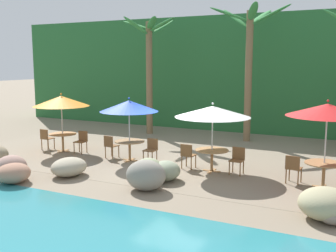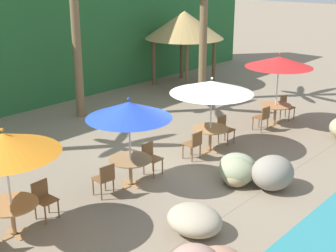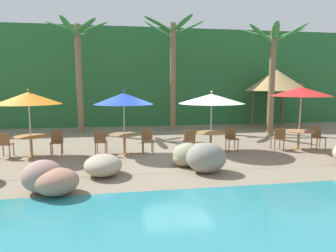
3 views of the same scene
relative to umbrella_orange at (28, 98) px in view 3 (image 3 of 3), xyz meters
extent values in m
plane|color=gray|center=(5.17, -0.23, -2.07)|extent=(120.00, 120.00, 0.00)
cube|color=gray|center=(5.17, -0.23, -2.06)|extent=(18.00, 5.20, 0.01)
cube|color=#286633|center=(5.17, 8.77, 0.93)|extent=(28.00, 2.40, 6.00)
ellipsoid|color=tan|center=(2.60, -2.75, -1.77)|extent=(1.05, 1.24, 0.59)
ellipsoid|color=tan|center=(1.26, -3.85, -1.69)|extent=(0.93, 1.01, 0.76)
ellipsoid|color=gray|center=(5.14, -2.09, -1.71)|extent=(0.87, 0.96, 0.71)
ellipsoid|color=tan|center=(1.61, -4.10, -1.76)|extent=(1.01, 1.01, 0.61)
ellipsoid|color=gray|center=(5.60, -1.83, -1.76)|extent=(0.91, 0.99, 0.61)
ellipsoid|color=#998962|center=(5.08, -2.18, -1.83)|extent=(0.78, 0.65, 0.48)
ellipsoid|color=gray|center=(5.53, -2.92, -1.63)|extent=(1.16, 1.03, 0.87)
cylinder|color=silver|center=(0.00, 0.00, -0.98)|extent=(0.04, 0.04, 2.17)
cone|color=orange|center=(0.00, 0.00, 0.00)|extent=(2.23, 2.23, 0.42)
sphere|color=orange|center=(0.00, 0.00, 0.29)|extent=(0.07, 0.07, 0.07)
cube|color=#A37547|center=(0.00, 0.00, -2.05)|extent=(0.60, 0.12, 0.03)
cube|color=#A37547|center=(0.00, 0.00, -2.05)|extent=(0.12, 0.60, 0.03)
cylinder|color=#A37547|center=(0.00, 0.00, -1.70)|extent=(0.09, 0.09, 0.71)
cylinder|color=#A37547|center=(0.00, 0.00, -1.34)|extent=(1.10, 1.10, 0.03)
cylinder|color=brown|center=(1.04, -0.12, -1.84)|extent=(0.04, 0.04, 0.45)
cylinder|color=brown|center=(0.68, -0.14, -1.84)|extent=(0.04, 0.04, 0.45)
cylinder|color=brown|center=(1.02, 0.24, -1.84)|extent=(0.04, 0.04, 0.45)
cylinder|color=brown|center=(0.66, 0.22, -1.84)|extent=(0.04, 0.04, 0.45)
cube|color=brown|center=(0.85, 0.05, -1.60)|extent=(0.44, 0.44, 0.03)
cube|color=brown|center=(0.84, 0.25, -1.41)|extent=(0.42, 0.06, 0.42)
cylinder|color=brown|center=(-1.02, 0.24, -1.84)|extent=(0.04, 0.04, 0.45)
cylinder|color=brown|center=(-0.66, 0.22, -1.84)|extent=(0.04, 0.04, 0.45)
cylinder|color=brown|center=(-0.68, -0.14, -1.84)|extent=(0.04, 0.04, 0.45)
cube|color=brown|center=(-0.85, 0.05, -1.60)|extent=(0.44, 0.44, 0.03)
cube|color=brown|center=(-0.86, -0.15, -1.41)|extent=(0.42, 0.06, 0.42)
cylinder|color=silver|center=(3.26, -0.13, -1.00)|extent=(0.04, 0.04, 2.13)
cone|color=blue|center=(3.26, -0.13, -0.03)|extent=(2.14, 2.14, 0.40)
sphere|color=blue|center=(3.26, -0.13, 0.25)|extent=(0.07, 0.07, 0.07)
cube|color=#A37547|center=(3.26, -0.13, -2.05)|extent=(0.60, 0.12, 0.03)
cube|color=#A37547|center=(3.26, -0.13, -2.05)|extent=(0.12, 0.60, 0.03)
cylinder|color=#A37547|center=(3.26, -0.13, -1.70)|extent=(0.09, 0.09, 0.71)
cylinder|color=#A37547|center=(3.26, -0.13, -1.34)|extent=(1.10, 1.10, 0.03)
cylinder|color=brown|center=(4.30, -0.29, -1.84)|extent=(0.04, 0.04, 0.45)
cylinder|color=brown|center=(3.94, -0.29, -1.84)|extent=(0.04, 0.04, 0.45)
cylinder|color=brown|center=(4.29, 0.07, -1.84)|extent=(0.04, 0.04, 0.45)
cylinder|color=brown|center=(3.93, 0.06, -1.84)|extent=(0.04, 0.04, 0.45)
cube|color=brown|center=(4.11, -0.11, -1.60)|extent=(0.43, 0.43, 0.03)
cube|color=brown|center=(4.11, 0.09, -1.41)|extent=(0.42, 0.04, 0.42)
cylinder|color=brown|center=(2.26, 0.17, -1.84)|extent=(0.04, 0.04, 0.45)
cylinder|color=brown|center=(2.62, 0.13, -1.84)|extent=(0.04, 0.04, 0.45)
cylinder|color=brown|center=(2.22, -0.19, -1.84)|extent=(0.04, 0.04, 0.45)
cylinder|color=brown|center=(2.58, -0.23, -1.84)|extent=(0.04, 0.04, 0.45)
cube|color=brown|center=(2.42, -0.03, -1.60)|extent=(0.46, 0.46, 0.03)
cube|color=brown|center=(2.40, -0.23, -1.41)|extent=(0.42, 0.08, 0.42)
cylinder|color=silver|center=(6.52, -0.22, -1.01)|extent=(0.04, 0.04, 2.11)
cone|color=white|center=(6.52, -0.22, -0.05)|extent=(2.48, 2.48, 0.36)
sphere|color=white|center=(6.52, -0.22, 0.21)|extent=(0.07, 0.07, 0.07)
cube|color=#A37547|center=(6.52, -0.22, -2.05)|extent=(0.60, 0.12, 0.03)
cube|color=#A37547|center=(6.52, -0.22, -2.05)|extent=(0.12, 0.60, 0.03)
cylinder|color=#A37547|center=(6.52, -0.22, -1.70)|extent=(0.09, 0.09, 0.71)
cylinder|color=#A37547|center=(6.52, -0.22, -1.34)|extent=(1.10, 1.10, 0.03)
cylinder|color=brown|center=(7.54, -0.41, -1.84)|extent=(0.04, 0.04, 0.45)
cylinder|color=brown|center=(7.19, -0.41, -1.84)|extent=(0.04, 0.04, 0.45)
cylinder|color=brown|center=(7.55, -0.05, -1.84)|extent=(0.04, 0.04, 0.45)
cylinder|color=brown|center=(7.19, -0.05, -1.84)|extent=(0.04, 0.04, 0.45)
cube|color=brown|center=(7.37, -0.23, -1.60)|extent=(0.42, 0.42, 0.03)
cube|color=brown|center=(7.37, -0.03, -1.41)|extent=(0.42, 0.04, 0.42)
cylinder|color=brown|center=(5.50, 0.00, -1.84)|extent=(0.04, 0.04, 0.45)
cylinder|color=brown|center=(5.85, -0.02, -1.84)|extent=(0.04, 0.04, 0.45)
cylinder|color=brown|center=(5.48, -0.36, -1.84)|extent=(0.04, 0.04, 0.45)
cylinder|color=brown|center=(5.84, -0.37, -1.84)|extent=(0.04, 0.04, 0.45)
cube|color=brown|center=(5.67, -0.19, -1.60)|extent=(0.44, 0.44, 0.03)
cube|color=brown|center=(5.66, -0.39, -1.41)|extent=(0.42, 0.05, 0.42)
cylinder|color=silver|center=(10.03, -0.45, -0.88)|extent=(0.04, 0.04, 2.37)
cone|color=red|center=(10.03, -0.45, 0.21)|extent=(2.31, 2.31, 0.36)
sphere|color=red|center=(10.03, -0.45, 0.47)|extent=(0.07, 0.07, 0.07)
cube|color=#A37547|center=(10.03, -0.45, -2.05)|extent=(0.60, 0.12, 0.03)
cube|color=#A37547|center=(10.03, -0.45, -2.05)|extent=(0.12, 0.60, 0.03)
cylinder|color=#A37547|center=(10.03, -0.45, -1.70)|extent=(0.09, 0.09, 0.71)
cylinder|color=#A37547|center=(10.03, -0.45, -1.34)|extent=(1.10, 1.10, 0.03)
cylinder|color=brown|center=(11.05, -0.67, -1.84)|extent=(0.04, 0.04, 0.45)
cylinder|color=brown|center=(10.69, -0.66, -1.84)|extent=(0.04, 0.04, 0.45)
cylinder|color=brown|center=(11.07, -0.32, -1.84)|extent=(0.04, 0.04, 0.45)
cylinder|color=brown|center=(10.71, -0.30, -1.84)|extent=(0.04, 0.04, 0.45)
cube|color=brown|center=(10.88, -0.49, -1.60)|extent=(0.44, 0.44, 0.03)
cube|color=brown|center=(10.89, -0.29, -1.41)|extent=(0.42, 0.05, 0.42)
cylinder|color=brown|center=(9.02, -0.17, -1.84)|extent=(0.04, 0.04, 0.45)
cylinder|color=brown|center=(9.38, -0.21, -1.84)|extent=(0.04, 0.04, 0.45)
cylinder|color=brown|center=(8.99, -0.53, -1.84)|extent=(0.04, 0.04, 0.45)
cylinder|color=brown|center=(9.34, -0.56, -1.84)|extent=(0.04, 0.04, 0.45)
cube|color=brown|center=(9.18, -0.37, -1.60)|extent=(0.46, 0.46, 0.03)
cube|color=brown|center=(9.16, -0.57, -1.41)|extent=(0.42, 0.08, 0.42)
cylinder|color=brown|center=(1.12, 5.29, 0.73)|extent=(0.32, 0.32, 5.60)
ellipsoid|color=#388942|center=(1.90, 5.16, 3.34)|extent=(1.55, 0.60, 0.69)
ellipsoid|color=#388942|center=(1.47, 6.00, 3.29)|extent=(0.97, 1.47, 0.84)
ellipsoid|color=#388942|center=(0.79, 6.01, 3.40)|extent=(0.97, 1.57, 0.51)
ellipsoid|color=#388942|center=(0.33, 5.34, 3.39)|extent=(1.57, 0.47, 0.55)
ellipsoid|color=#388942|center=(0.80, 4.56, 3.28)|extent=(0.91, 1.47, 0.86)
ellipsoid|color=#388942|center=(1.61, 4.67, 3.39)|extent=(1.25, 1.43, 0.56)
cylinder|color=brown|center=(6.10, 5.53, 0.87)|extent=(0.32, 0.32, 5.87)
ellipsoid|color=#388942|center=(7.03, 5.51, 3.59)|extent=(1.73, 0.38, 0.87)
ellipsoid|color=#388942|center=(6.36, 6.41, 3.60)|extent=(0.84, 1.77, 0.84)
ellipsoid|color=#388942|center=(5.30, 5.97, 3.54)|extent=(1.62, 1.11, 1.04)
ellipsoid|color=#388942|center=(5.27, 5.14, 3.64)|extent=(1.77, 1.07, 0.71)
ellipsoid|color=#388942|center=(6.45, 4.67, 3.65)|extent=(1.00, 1.80, 0.66)
cylinder|color=brown|center=(10.92, 3.51, 0.58)|extent=(0.32, 0.32, 5.30)
ellipsoid|color=#388942|center=(11.76, 3.44, 3.06)|extent=(1.66, 0.49, 0.67)
ellipsoid|color=#388942|center=(11.36, 4.24, 2.97)|extent=(1.09, 1.49, 0.96)
ellipsoid|color=#388942|center=(10.62, 4.30, 3.08)|extent=(0.92, 1.68, 0.61)
ellipsoid|color=#388942|center=(10.24, 4.02, 3.06)|extent=(1.53, 1.27, 0.68)
ellipsoid|color=#388942|center=(10.11, 3.27, 2.98)|extent=(1.58, 0.78, 0.93)
ellipsoid|color=#388942|center=(10.58, 2.74, 3.06)|extent=(0.99, 1.64, 0.68)
ellipsoid|color=#388942|center=(11.52, 2.91, 3.01)|extent=(1.37, 1.37, 0.85)
cylinder|color=brown|center=(11.43, 6.77, -0.97)|extent=(0.16, 0.16, 2.20)
cylinder|color=brown|center=(13.43, 6.77, -0.97)|extent=(0.16, 0.16, 2.20)
cylinder|color=brown|center=(11.43, 4.77, -0.97)|extent=(0.16, 0.16, 2.20)
cylinder|color=brown|center=(13.43, 4.77, -0.97)|extent=(0.16, 0.16, 2.20)
cone|color=tan|center=(12.43, 5.77, 0.75)|extent=(3.64, 3.64, 1.24)
camera|label=1|loc=(11.05, -12.65, 1.53)|focal=43.47mm
camera|label=2|loc=(-4.20, -8.07, 3.30)|focal=49.78mm
camera|label=3|loc=(3.03, -11.17, 0.43)|focal=32.43mm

